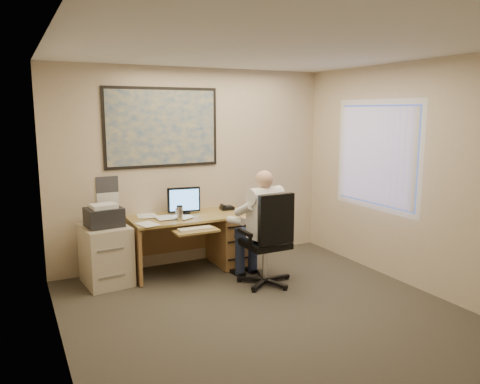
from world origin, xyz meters
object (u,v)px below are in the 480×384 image
office_chair (267,258)px  filing_cabinet (106,250)px  desk (214,235)px  person (264,228)px

office_chair → filing_cabinet: bearing=151.4°
filing_cabinet → office_chair: (1.76, -0.94, -0.09)m
filing_cabinet → desk: bearing=-5.4°
person → office_chair: bearing=-98.6°
filing_cabinet → office_chair: 1.99m
filing_cabinet → office_chair: bearing=-34.6°
desk → filing_cabinet: 1.46m
filing_cabinet → office_chair: size_ratio=0.87×
office_chair → person: person is taller
filing_cabinet → person: 1.97m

